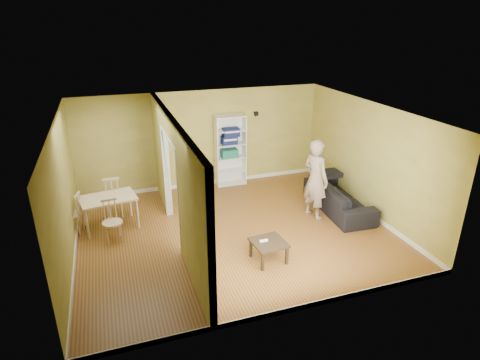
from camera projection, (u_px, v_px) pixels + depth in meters
name	position (u px, v px, depth m)	size (l,w,h in m)	color
room_shell	(234.00, 176.00, 8.23)	(6.50, 6.50, 6.50)	olive
partition	(176.00, 183.00, 7.88)	(0.22, 5.50, 2.60)	tan
wall_speaker	(256.00, 114.00, 10.81)	(0.10, 0.10, 0.10)	black
sofa	(339.00, 193.00, 9.55)	(0.95, 2.21, 0.84)	black
person	(316.00, 173.00, 8.97)	(0.62, 0.80, 2.19)	slate
bookshelf	(230.00, 150.00, 10.85)	(0.82, 0.36, 1.94)	white
paper_box_teal	(229.00, 153.00, 10.83)	(0.44, 0.29, 0.23)	#0F777D
paper_box_navy_b	(229.00, 140.00, 10.69)	(0.41, 0.26, 0.21)	navy
paper_box_navy_c	(231.00, 132.00, 10.61)	(0.43, 0.28, 0.22)	navy
coffee_table	(269.00, 244.00, 7.56)	(0.61, 0.61, 0.41)	#342A19
game_controller	(264.00, 241.00, 7.54)	(0.16, 0.04, 0.03)	white
dining_table	(108.00, 201.00, 8.68)	(1.14, 0.76, 0.71)	beige
chair_left	(72.00, 213.00, 8.52)	(0.42, 0.42, 0.91)	tan
chair_near	(112.00, 221.00, 8.19)	(0.41, 0.41, 0.89)	tan
chair_far	(113.00, 195.00, 9.23)	(0.47, 0.47, 1.02)	tan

